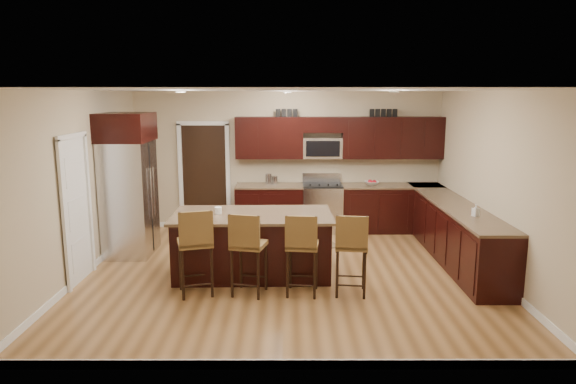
{
  "coord_description": "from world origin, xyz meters",
  "views": [
    {
      "loc": [
        0.0,
        -7.34,
        2.64
      ],
      "look_at": [
        0.01,
        0.4,
        1.17
      ],
      "focal_mm": 32.0,
      "sensor_mm": 36.0,
      "label": 1
    }
  ],
  "objects_px": {
    "island": "(253,246)",
    "stool_left": "(195,242)",
    "refrigerator": "(129,183)",
    "stool_extra": "(351,245)",
    "range": "(322,207)",
    "stool_mid": "(247,245)",
    "stool_right": "(302,245)"
  },
  "relations": [
    {
      "from": "refrigerator",
      "to": "stool_left",
      "type": "bearing_deg",
      "value": -52.8
    },
    {
      "from": "stool_left",
      "to": "stool_extra",
      "type": "bearing_deg",
      "value": -16.26
    },
    {
      "from": "range",
      "to": "island",
      "type": "distance_m",
      "value": 2.74
    },
    {
      "from": "stool_mid",
      "to": "range",
      "type": "bearing_deg",
      "value": 83.71
    },
    {
      "from": "stool_right",
      "to": "stool_mid",
      "type": "bearing_deg",
      "value": -173.73
    },
    {
      "from": "stool_left",
      "to": "stool_extra",
      "type": "height_order",
      "value": "stool_left"
    },
    {
      "from": "stool_mid",
      "to": "stool_extra",
      "type": "relative_size",
      "value": 1.01
    },
    {
      "from": "island",
      "to": "stool_left",
      "type": "bearing_deg",
      "value": -130.44
    },
    {
      "from": "range",
      "to": "island",
      "type": "bearing_deg",
      "value": -115.8
    },
    {
      "from": "island",
      "to": "range",
      "type": "bearing_deg",
      "value": 63.0
    },
    {
      "from": "range",
      "to": "refrigerator",
      "type": "distance_m",
      "value": 3.68
    },
    {
      "from": "stool_left",
      "to": "stool_right",
      "type": "bearing_deg",
      "value": -16.25
    },
    {
      "from": "stool_right",
      "to": "refrigerator",
      "type": "height_order",
      "value": "refrigerator"
    },
    {
      "from": "island",
      "to": "stool_right",
      "type": "xyz_separation_m",
      "value": [
        0.7,
        -0.85,
        0.27
      ]
    },
    {
      "from": "island",
      "to": "stool_extra",
      "type": "relative_size",
      "value": 2.11
    },
    {
      "from": "stool_left",
      "to": "refrigerator",
      "type": "height_order",
      "value": "refrigerator"
    },
    {
      "from": "range",
      "to": "refrigerator",
      "type": "xyz_separation_m",
      "value": [
        -3.3,
        -1.45,
        0.73
      ]
    },
    {
      "from": "stool_right",
      "to": "refrigerator",
      "type": "distance_m",
      "value": 3.41
    },
    {
      "from": "stool_right",
      "to": "refrigerator",
      "type": "relative_size",
      "value": 0.47
    },
    {
      "from": "stool_right",
      "to": "stool_extra",
      "type": "distance_m",
      "value": 0.65
    },
    {
      "from": "stool_left",
      "to": "stool_right",
      "type": "distance_m",
      "value": 1.4
    },
    {
      "from": "stool_left",
      "to": "stool_mid",
      "type": "bearing_deg",
      "value": -16.13
    },
    {
      "from": "range",
      "to": "stool_left",
      "type": "distance_m",
      "value": 3.82
    },
    {
      "from": "island",
      "to": "refrigerator",
      "type": "distance_m",
      "value": 2.46
    },
    {
      "from": "stool_left",
      "to": "stool_mid",
      "type": "relative_size",
      "value": 1.04
    },
    {
      "from": "island",
      "to": "stool_left",
      "type": "xyz_separation_m",
      "value": [
        -0.69,
        -0.85,
        0.3
      ]
    },
    {
      "from": "island",
      "to": "stool_extra",
      "type": "distance_m",
      "value": 1.62
    },
    {
      "from": "stool_right",
      "to": "refrigerator",
      "type": "bearing_deg",
      "value": 152.81
    },
    {
      "from": "island",
      "to": "refrigerator",
      "type": "xyz_separation_m",
      "value": [
        -2.11,
        1.02,
        0.77
      ]
    },
    {
      "from": "range",
      "to": "stool_extra",
      "type": "xyz_separation_m",
      "value": [
        0.16,
        -3.31,
        0.22
      ]
    },
    {
      "from": "stool_mid",
      "to": "refrigerator",
      "type": "height_order",
      "value": "refrigerator"
    },
    {
      "from": "stool_left",
      "to": "island",
      "type": "bearing_deg",
      "value": 34.46
    }
  ]
}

